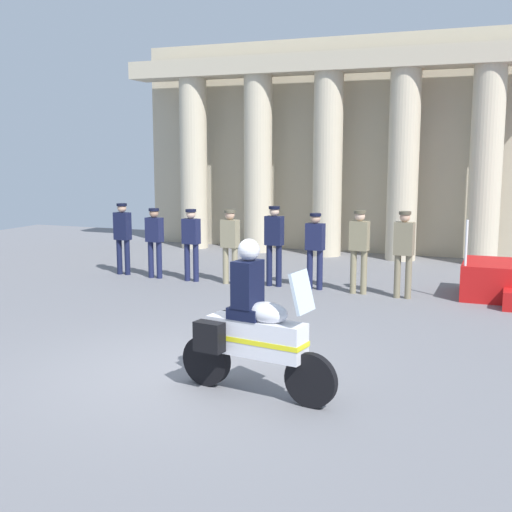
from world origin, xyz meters
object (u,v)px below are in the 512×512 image
officer_in_row_1 (155,237)px  officer_in_row_0 (123,233)px  officer_in_row_2 (191,239)px  officer_in_row_6 (359,245)px  officer_in_row_3 (230,241)px  motorcycle_with_rider (251,331)px  officer_in_row_4 (274,239)px  officer_in_row_7 (404,247)px  officer_in_row_5 (315,245)px

officer_in_row_1 → officer_in_row_0: bearing=-1.7°
officer_in_row_2 → officer_in_row_6: (3.83, 0.06, 0.05)m
officer_in_row_3 → motorcycle_with_rider: bearing=121.3°
officer_in_row_2 → officer_in_row_4: bearing=-170.3°
officer_in_row_2 → motorcycle_with_rider: size_ratio=0.79×
officer_in_row_1 → officer_in_row_6: bearing=-174.1°
officer_in_row_7 → officer_in_row_0: bearing=4.0°
officer_in_row_1 → officer_in_row_6: size_ratio=0.94×
officer_in_row_0 → officer_in_row_1: bearing=178.3°
officer_in_row_0 → officer_in_row_3: 2.86m
officer_in_row_2 → officer_in_row_3: 0.95m
officer_in_row_6 → motorcycle_with_rider: 6.12m
officer_in_row_0 → motorcycle_with_rider: 8.49m
officer_in_row_0 → officer_in_row_5: officer_in_row_0 is taller
officer_in_row_1 → officer_in_row_3: 1.91m
officer_in_row_5 → motorcycle_with_rider: bearing=104.9°
officer_in_row_1 → officer_in_row_3: officer_in_row_3 is taller
officer_in_row_1 → officer_in_row_2: 0.96m
officer_in_row_0 → officer_in_row_2: (1.90, -0.14, -0.04)m
officer_in_row_1 → motorcycle_with_rider: size_ratio=0.78×
officer_in_row_6 → officer_in_row_7: (0.92, -0.09, 0.01)m
officer_in_row_5 → officer_in_row_6: officer_in_row_6 is taller
officer_in_row_3 → officer_in_row_6: officer_in_row_6 is taller
officer_in_row_0 → officer_in_row_4: bearing=-174.5°
officer_in_row_4 → officer_in_row_7: bearing=-178.1°
officer_in_row_1 → officer_in_row_5: (3.82, 0.13, 0.00)m
officer_in_row_0 → officer_in_row_1: (0.94, -0.12, -0.04)m
officer_in_row_2 → officer_in_row_7: officer_in_row_7 is taller
officer_in_row_3 → officer_in_row_5: (1.91, 0.14, -0.01)m
officer_in_row_6 → motorcycle_with_rider: bearing=96.1°
officer_in_row_2 → officer_in_row_4: size_ratio=0.93×
officer_in_row_1 → motorcycle_with_rider: bearing=134.1°
officer_in_row_0 → officer_in_row_6: (5.73, -0.08, 0.02)m
officer_in_row_2 → officer_in_row_7: 4.75m
officer_in_row_4 → officer_in_row_2: bearing=9.7°
officer_in_row_4 → officer_in_row_6: (1.89, -0.08, -0.01)m
officer_in_row_2 → officer_in_row_5: bearing=-171.4°
officer_in_row_0 → officer_in_row_6: 5.73m
officer_in_row_0 → officer_in_row_5: 4.76m
officer_in_row_4 → motorcycle_with_rider: motorcycle_with_rider is taller
officer_in_row_5 → motorcycle_with_rider: 6.30m
officer_in_row_3 → officer_in_row_0: bearing=2.9°
officer_in_row_1 → officer_in_row_4: 2.90m
officer_in_row_7 → motorcycle_with_rider: (-0.85, -6.03, -0.24)m
officer_in_row_3 → officer_in_row_5: bearing=-170.2°
officer_in_row_5 → officer_in_row_1: bearing=7.4°
officer_in_row_3 → officer_in_row_4: bearing=-166.9°
officer_in_row_3 → motorcycle_with_rider: size_ratio=0.79×
officer_in_row_3 → officer_in_row_5: officer_in_row_3 is taller
officer_in_row_0 → motorcycle_with_rider: size_ratio=0.82×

